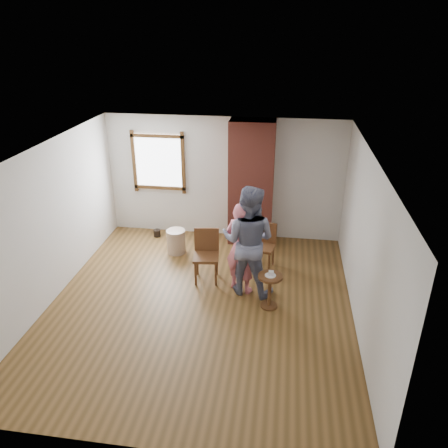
{
  "coord_description": "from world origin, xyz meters",
  "views": [
    {
      "loc": [
        1.27,
        -5.93,
        4.32
      ],
      "look_at": [
        0.29,
        0.8,
        1.15
      ],
      "focal_mm": 35.0,
      "sensor_mm": 36.0,
      "label": 1
    }
  ],
  "objects_px": {
    "dining_chair_right": "(264,243)",
    "side_table": "(270,286)",
    "stoneware_crock": "(176,241)",
    "man": "(248,241)",
    "person_pink": "(241,248)",
    "dining_chair_left": "(206,252)"
  },
  "relations": [
    {
      "from": "dining_chair_left",
      "to": "man",
      "type": "xyz_separation_m",
      "value": [
        0.78,
        -0.3,
        0.44
      ]
    },
    {
      "from": "dining_chair_right",
      "to": "man",
      "type": "xyz_separation_m",
      "value": [
        -0.23,
        -0.89,
        0.48
      ]
    },
    {
      "from": "dining_chair_left",
      "to": "side_table",
      "type": "bearing_deg",
      "value": -38.6
    },
    {
      "from": "stoneware_crock",
      "to": "side_table",
      "type": "distance_m",
      "value": 2.56
    },
    {
      "from": "dining_chair_left",
      "to": "man",
      "type": "bearing_deg",
      "value": -27.79
    },
    {
      "from": "man",
      "to": "person_pink",
      "type": "height_order",
      "value": "man"
    },
    {
      "from": "stoneware_crock",
      "to": "side_table",
      "type": "relative_size",
      "value": 0.82
    },
    {
      "from": "man",
      "to": "person_pink",
      "type": "distance_m",
      "value": 0.19
    },
    {
      "from": "stoneware_crock",
      "to": "man",
      "type": "relative_size",
      "value": 0.25
    },
    {
      "from": "person_pink",
      "to": "man",
      "type": "bearing_deg",
      "value": -160.67
    },
    {
      "from": "man",
      "to": "person_pink",
      "type": "relative_size",
      "value": 1.18
    },
    {
      "from": "stoneware_crock",
      "to": "side_table",
      "type": "height_order",
      "value": "side_table"
    },
    {
      "from": "stoneware_crock",
      "to": "dining_chair_right",
      "type": "xyz_separation_m",
      "value": [
        1.8,
        -0.29,
        0.25
      ]
    },
    {
      "from": "person_pink",
      "to": "dining_chair_left",
      "type": "bearing_deg",
      "value": 1.9
    },
    {
      "from": "dining_chair_right",
      "to": "side_table",
      "type": "xyz_separation_m",
      "value": [
        0.18,
        -1.33,
        -0.09
      ]
    },
    {
      "from": "side_table",
      "to": "man",
      "type": "bearing_deg",
      "value": 132.75
    },
    {
      "from": "dining_chair_left",
      "to": "side_table",
      "type": "relative_size",
      "value": 1.6
    },
    {
      "from": "dining_chair_left",
      "to": "dining_chair_right",
      "type": "xyz_separation_m",
      "value": [
        1.01,
        0.58,
        -0.05
      ]
    },
    {
      "from": "dining_chair_right",
      "to": "side_table",
      "type": "bearing_deg",
      "value": -71.61
    },
    {
      "from": "stoneware_crock",
      "to": "man",
      "type": "distance_m",
      "value": 2.09
    },
    {
      "from": "stoneware_crock",
      "to": "dining_chair_left",
      "type": "distance_m",
      "value": 1.22
    },
    {
      "from": "dining_chair_left",
      "to": "man",
      "type": "distance_m",
      "value": 0.94
    }
  ]
}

